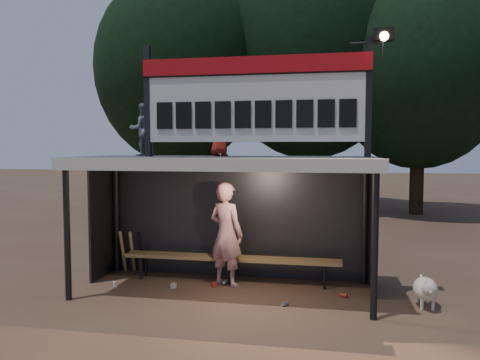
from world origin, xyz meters
name	(u,v)px	position (x,y,z in m)	size (l,w,h in m)	color
ground	(224,291)	(0.00, 0.00, 0.00)	(80.00, 80.00, 0.00)	#4F3527
player	(226,234)	(-0.05, 0.37, 0.93)	(0.68, 0.45, 1.86)	white
child_a	(143,130)	(-1.59, 0.34, 2.80)	(0.47, 0.36, 0.96)	slate
child_b	(220,133)	(-0.18, 0.48, 2.74)	(0.41, 0.27, 0.85)	#B3261B
dugout_shelter	(227,184)	(0.00, 0.24, 1.85)	(5.10, 2.08, 2.32)	#3A3B3D
scoreboard_assembly	(257,96)	(0.56, -0.01, 3.32)	(4.10, 0.27, 1.99)	black
bench	(231,259)	(0.00, 0.55, 0.43)	(4.00, 0.35, 0.48)	#987548
tree_left	(179,69)	(-4.00, 10.00, 5.51)	(6.46, 6.46, 9.27)	#312115
tree_mid	(310,55)	(1.00, 11.50, 6.17)	(7.22, 7.22, 10.36)	black
tree_right	(419,73)	(5.00, 10.50, 5.19)	(6.08, 6.08, 8.72)	black
dog	(426,289)	(3.25, -0.20, 0.28)	(0.36, 0.81, 0.49)	silver
bats	(132,251)	(-2.04, 0.82, 0.43)	(0.49, 0.33, 0.84)	#A5824D
litter	(221,289)	(-0.05, 0.01, 0.04)	(4.11, 1.13, 0.08)	#A8231C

